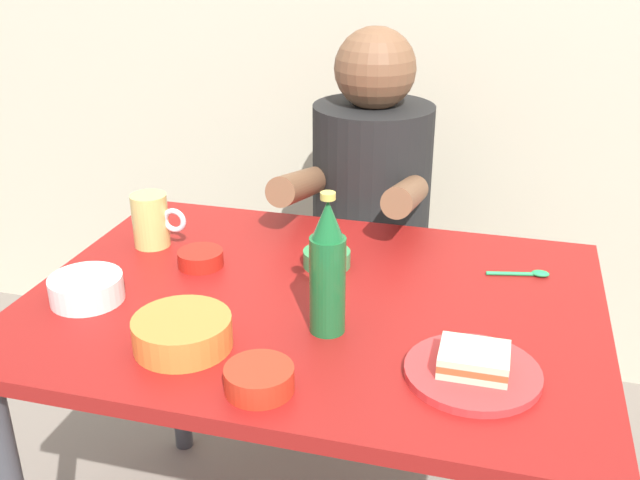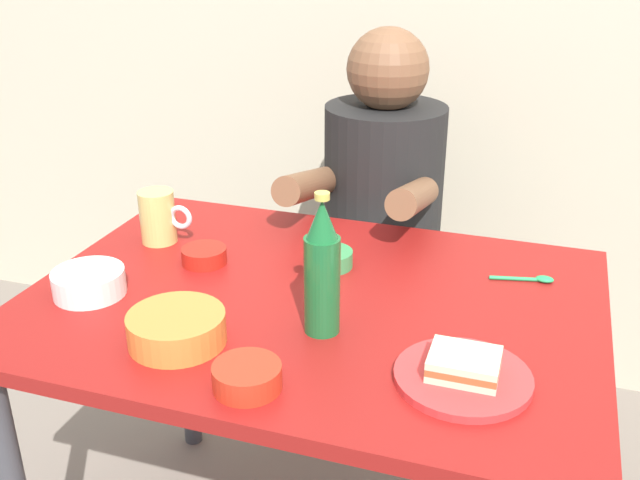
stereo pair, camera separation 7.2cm
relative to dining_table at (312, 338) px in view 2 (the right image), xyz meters
The scene contains 13 objects.
dining_table is the anchor object (origin of this frame).
stool 0.70m from the dining_table, 91.06° to the left, with size 0.34×0.34×0.45m.
person_seated 0.63m from the dining_table, 91.08° to the left, with size 0.33×0.56×0.72m.
plate_orange 0.38m from the dining_table, 30.70° to the right, with size 0.22×0.22×0.01m, color red.
sandwich 0.39m from the dining_table, 30.70° to the right, with size 0.11×0.09×0.04m.
beer_mug 0.46m from the dining_table, 161.01° to the left, with size 0.13×0.08×0.12m.
beer_bottle 0.25m from the dining_table, 62.87° to the right, with size 0.06×0.06×0.26m.
rice_bowl_white 0.45m from the dining_table, 163.33° to the right, with size 0.14×0.14×0.05m.
sauce_bowl_chili 0.33m from the dining_table, 90.52° to the right, with size 0.11×0.11×0.04m.
sambal_bowl_red 0.30m from the dining_table, 164.95° to the left, with size 0.10×0.10×0.03m.
dip_bowl_green 0.18m from the dining_table, 93.97° to the left, with size 0.10×0.10×0.03m.
soup_bowl_orange 0.31m from the dining_table, 126.40° to the right, with size 0.17×0.17×0.05m.
spoon 0.46m from the dining_table, 26.68° to the left, with size 0.13×0.04×0.01m.
Camera 2 is at (0.41, -1.17, 1.42)m, focal length 40.69 mm.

